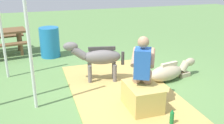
{
  "coord_description": "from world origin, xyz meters",
  "views": [
    {
      "loc": [
        -4.62,
        1.78,
        2.38
      ],
      "look_at": [
        0.25,
        0.23,
        0.55
      ],
      "focal_mm": 40.6,
      "sensor_mm": 36.0,
      "label": 1
    }
  ],
  "objects_px": {
    "pony_standing": "(98,57)",
    "water_barrel": "(50,42)",
    "hay_bale": "(142,97)",
    "soda_bottle": "(172,117)",
    "tent_pole_right": "(1,28)",
    "tent_pole_left": "(29,46)",
    "person_seated": "(143,68)",
    "pony_lying": "(169,72)"
  },
  "relations": [
    {
      "from": "hay_bale",
      "to": "tent_pole_right",
      "type": "xyz_separation_m",
      "value": [
        2.32,
        2.45,
        0.95
      ]
    },
    {
      "from": "person_seated",
      "to": "pony_lying",
      "type": "bearing_deg",
      "value": -51.11
    },
    {
      "from": "hay_bale",
      "to": "person_seated",
      "type": "relative_size",
      "value": 0.54
    },
    {
      "from": "pony_standing",
      "to": "tent_pole_left",
      "type": "height_order",
      "value": "tent_pole_left"
    },
    {
      "from": "person_seated",
      "to": "tent_pole_right",
      "type": "height_order",
      "value": "tent_pole_right"
    },
    {
      "from": "soda_bottle",
      "to": "tent_pole_right",
      "type": "xyz_separation_m",
      "value": [
        2.95,
        2.7,
        1.05
      ]
    },
    {
      "from": "person_seated",
      "to": "hay_bale",
      "type": "bearing_deg",
      "value": 160.44
    },
    {
      "from": "pony_lying",
      "to": "tent_pole_right",
      "type": "relative_size",
      "value": 0.57
    },
    {
      "from": "pony_lying",
      "to": "pony_standing",
      "type": "bearing_deg",
      "value": 75.88
    },
    {
      "from": "pony_lying",
      "to": "tent_pole_left",
      "type": "relative_size",
      "value": 0.57
    },
    {
      "from": "pony_lying",
      "to": "water_barrel",
      "type": "xyz_separation_m",
      "value": [
        2.57,
        2.48,
        0.24
      ]
    },
    {
      "from": "tent_pole_right",
      "to": "hay_bale",
      "type": "bearing_deg",
      "value": -133.47
    },
    {
      "from": "pony_standing",
      "to": "tent_pole_right",
      "type": "xyz_separation_m",
      "value": [
        0.89,
        2.0,
        0.6
      ]
    },
    {
      "from": "hay_bale",
      "to": "tent_pole_left",
      "type": "bearing_deg",
      "value": 71.22
    },
    {
      "from": "tent_pole_left",
      "to": "hay_bale",
      "type": "bearing_deg",
      "value": -108.78
    },
    {
      "from": "soda_bottle",
      "to": "tent_pole_right",
      "type": "distance_m",
      "value": 4.13
    },
    {
      "from": "hay_bale",
      "to": "soda_bottle",
      "type": "distance_m",
      "value": 0.69
    },
    {
      "from": "person_seated",
      "to": "tent_pole_right",
      "type": "bearing_deg",
      "value": 49.06
    },
    {
      "from": "hay_bale",
      "to": "person_seated",
      "type": "bearing_deg",
      "value": -19.56
    },
    {
      "from": "water_barrel",
      "to": "tent_pole_left",
      "type": "bearing_deg",
      "value": 170.21
    },
    {
      "from": "pony_standing",
      "to": "water_barrel",
      "type": "bearing_deg",
      "value": 22.31
    },
    {
      "from": "tent_pole_left",
      "to": "soda_bottle",
      "type": "bearing_deg",
      "value": -120.94
    },
    {
      "from": "soda_bottle",
      "to": "water_barrel",
      "type": "xyz_separation_m",
      "value": [
        4.23,
        1.59,
        0.3
      ]
    },
    {
      "from": "water_barrel",
      "to": "hay_bale",
      "type": "bearing_deg",
      "value": -159.6
    },
    {
      "from": "person_seated",
      "to": "tent_pole_right",
      "type": "distance_m",
      "value": 3.34
    },
    {
      "from": "soda_bottle",
      "to": "tent_pole_left",
      "type": "bearing_deg",
      "value": 59.06
    },
    {
      "from": "person_seated",
      "to": "soda_bottle",
      "type": "xyz_separation_m",
      "value": [
        -0.78,
        -0.2,
        -0.61
      ]
    },
    {
      "from": "hay_bale",
      "to": "pony_lying",
      "type": "distance_m",
      "value": 1.54
    },
    {
      "from": "soda_bottle",
      "to": "water_barrel",
      "type": "distance_m",
      "value": 4.53
    },
    {
      "from": "pony_lying",
      "to": "tent_pole_left",
      "type": "distance_m",
      "value": 3.18
    },
    {
      "from": "water_barrel",
      "to": "tent_pole_left",
      "type": "xyz_separation_m",
      "value": [
        -2.97,
        0.51,
        0.75
      ]
    },
    {
      "from": "tent_pole_right",
      "to": "soda_bottle",
      "type": "bearing_deg",
      "value": -137.56
    },
    {
      "from": "hay_bale",
      "to": "water_barrel",
      "type": "height_order",
      "value": "water_barrel"
    },
    {
      "from": "pony_standing",
      "to": "water_barrel",
      "type": "distance_m",
      "value": 2.35
    },
    {
      "from": "pony_standing",
      "to": "tent_pole_right",
      "type": "distance_m",
      "value": 2.27
    },
    {
      "from": "person_seated",
      "to": "pony_standing",
      "type": "relative_size",
      "value": 1.01
    },
    {
      "from": "person_seated",
      "to": "tent_pole_left",
      "type": "bearing_deg",
      "value": 75.89
    },
    {
      "from": "soda_bottle",
      "to": "tent_pole_left",
      "type": "distance_m",
      "value": 2.67
    },
    {
      "from": "pony_standing",
      "to": "pony_lying",
      "type": "relative_size",
      "value": 0.98
    },
    {
      "from": "pony_standing",
      "to": "hay_bale",
      "type": "bearing_deg",
      "value": -162.59
    },
    {
      "from": "pony_standing",
      "to": "tent_pole_left",
      "type": "bearing_deg",
      "value": 119.71
    },
    {
      "from": "hay_bale",
      "to": "tent_pole_left",
      "type": "height_order",
      "value": "tent_pole_left"
    }
  ]
}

